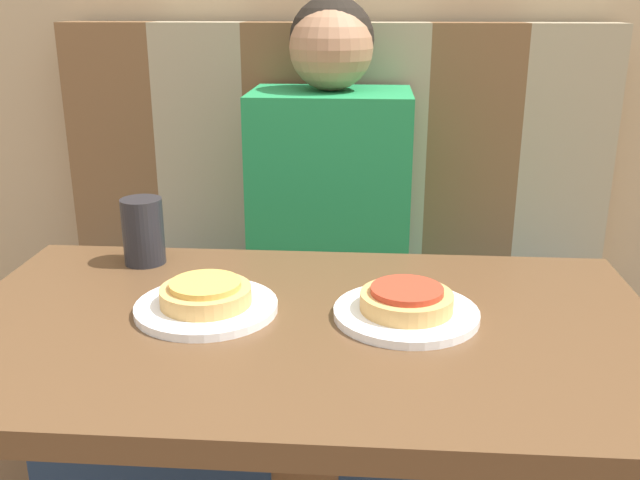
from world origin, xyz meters
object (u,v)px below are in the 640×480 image
person (330,180)px  plate_right (406,313)px  pizza_right (407,299)px  plate_left (206,307)px  pizza_left (206,293)px  drinking_cup (143,231)px

person → plate_right: (0.14, -0.57, -0.05)m
person → pizza_right: person is taller
person → plate_left: person is taller
pizza_left → drinking_cup: 0.24m
plate_left → plate_right: size_ratio=1.00×
plate_left → plate_right: same height
pizza_right → drinking_cup: size_ratio=1.16×
person → pizza_left: person is taller
drinking_cup → pizza_right: bearing=-23.6°
person → drinking_cup: person is taller
pizza_right → drinking_cup: drinking_cup is taller
person → drinking_cup: (-0.29, -0.39, 0.00)m
person → plate_left: (-0.14, -0.57, -0.05)m
person → drinking_cup: size_ratio=6.37×
plate_right → pizza_left: bearing=180.0°
pizza_right → drinking_cup: (-0.43, 0.19, 0.03)m
person → plate_right: person is taller
person → plate_left: bearing=-103.7°
plate_right → drinking_cup: drinking_cup is taller
person → pizza_left: size_ratio=5.47×
drinking_cup → plate_right: bearing=-23.6°
plate_left → plate_right: bearing=0.0°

